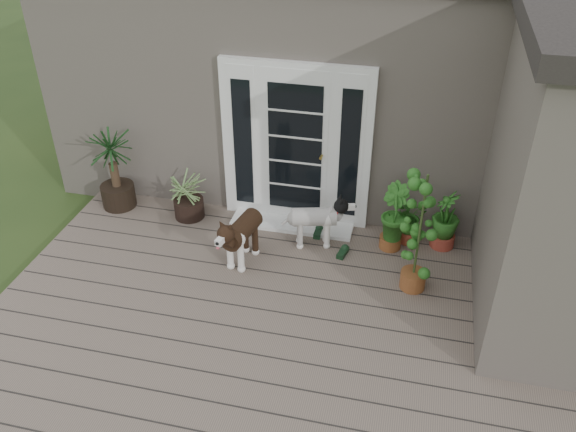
# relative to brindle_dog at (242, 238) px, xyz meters

# --- Properties ---
(deck) EXTENTS (6.20, 4.60, 0.12)m
(deck) POSITION_rel_brindle_dog_xyz_m (0.60, -1.12, -0.40)
(deck) COLOR #6B5B4C
(deck) RESTS_ON ground
(house_main) EXTENTS (7.40, 4.00, 3.10)m
(house_main) POSITION_rel_brindle_dog_xyz_m (0.60, 3.13, 1.09)
(house_main) COLOR #665E54
(house_main) RESTS_ON ground
(door_unit) EXTENTS (1.90, 0.14, 2.15)m
(door_unit) POSITION_rel_brindle_dog_xyz_m (0.40, 1.08, 0.74)
(door_unit) COLOR white
(door_unit) RESTS_ON deck
(door_step) EXTENTS (1.60, 0.40, 0.05)m
(door_step) POSITION_rel_brindle_dog_xyz_m (0.40, 0.88, -0.31)
(door_step) COLOR white
(door_step) RESTS_ON deck
(brindle_dog) EXTENTS (0.50, 0.86, 0.67)m
(brindle_dog) POSITION_rel_brindle_dog_xyz_m (0.00, 0.00, 0.00)
(brindle_dog) COLOR #342013
(brindle_dog) RESTS_ON deck
(white_dog) EXTENTS (0.79, 0.49, 0.61)m
(white_dog) POSITION_rel_brindle_dog_xyz_m (0.76, 0.53, -0.03)
(white_dog) COLOR white
(white_dog) RESTS_ON deck
(spider_plant) EXTENTS (0.81, 0.81, 0.71)m
(spider_plant) POSITION_rel_brindle_dog_xyz_m (-0.99, 0.78, 0.02)
(spider_plant) COLOR #87AD6A
(spider_plant) RESTS_ON deck
(yucca) EXTENTS (0.99, 0.99, 1.25)m
(yucca) POSITION_rel_brindle_dog_xyz_m (-2.04, 0.82, 0.29)
(yucca) COLOR black
(yucca) RESTS_ON deck
(herb_a) EXTENTS (0.56, 0.56, 0.52)m
(herb_a) POSITION_rel_brindle_dog_xyz_m (1.91, 0.88, -0.08)
(herb_a) COLOR #1A5418
(herb_a) RESTS_ON deck
(herb_b) EXTENTS (0.59, 0.59, 0.66)m
(herb_b) POSITION_rel_brindle_dog_xyz_m (1.70, 0.70, -0.01)
(herb_b) COLOR #175317
(herb_b) RESTS_ON deck
(herb_c) EXTENTS (0.41, 0.41, 0.63)m
(herb_c) POSITION_rel_brindle_dog_xyz_m (2.34, 0.88, -0.02)
(herb_c) COLOR #27661D
(herb_c) RESTS_ON deck
(sapling) EXTENTS (0.54, 0.54, 1.53)m
(sapling) POSITION_rel_brindle_dog_xyz_m (2.02, -0.03, 0.43)
(sapling) COLOR #1F4D16
(sapling) RESTS_ON deck
(clog_left) EXTENTS (0.17, 0.28, 0.08)m
(clog_left) POSITION_rel_brindle_dog_xyz_m (1.16, 0.40, -0.30)
(clog_left) COLOR black
(clog_left) RESTS_ON deck
(clog_right) EXTENTS (0.12, 0.26, 0.08)m
(clog_right) POSITION_rel_brindle_dog_xyz_m (0.78, 0.75, -0.30)
(clog_right) COLOR black
(clog_right) RESTS_ON deck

